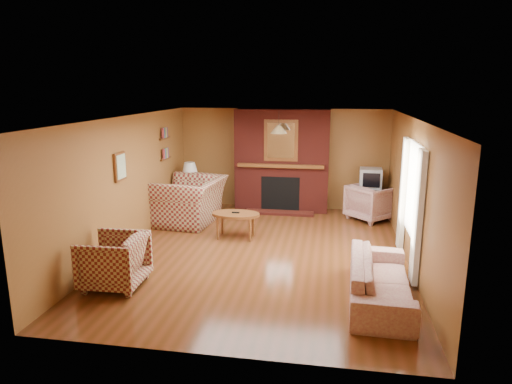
% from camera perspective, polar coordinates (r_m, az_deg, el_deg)
% --- Properties ---
extents(floor, '(6.50, 6.50, 0.00)m').
position_cam_1_polar(floor, '(8.25, 0.78, -7.60)').
color(floor, '#4F2A11').
rests_on(floor, ground).
extents(ceiling, '(6.50, 6.50, 0.00)m').
position_cam_1_polar(ceiling, '(7.74, 0.84, 9.27)').
color(ceiling, silver).
rests_on(ceiling, wall_back).
extents(wall_back, '(6.50, 0.00, 6.50)m').
position_cam_1_polar(wall_back, '(11.08, 3.40, 4.17)').
color(wall_back, brown).
rests_on(wall_back, floor).
extents(wall_front, '(6.50, 0.00, 6.50)m').
position_cam_1_polar(wall_front, '(4.85, -5.15, -7.71)').
color(wall_front, brown).
rests_on(wall_front, floor).
extents(wall_left, '(0.00, 6.50, 6.50)m').
position_cam_1_polar(wall_left, '(8.64, -15.80, 1.14)').
color(wall_left, brown).
rests_on(wall_left, floor).
extents(wall_right, '(0.00, 6.50, 6.50)m').
position_cam_1_polar(wall_right, '(7.93, 18.96, -0.13)').
color(wall_right, brown).
rests_on(wall_right, floor).
extents(fireplace, '(2.20, 0.82, 2.40)m').
position_cam_1_polar(fireplace, '(10.82, 3.24, 3.86)').
color(fireplace, '#571913').
rests_on(fireplace, floor).
extents(window_right, '(0.10, 1.85, 2.00)m').
position_cam_1_polar(window_right, '(7.75, 18.80, -0.98)').
color(window_right, beige).
rests_on(window_right, wall_right).
extents(bookshelf, '(0.09, 0.55, 0.71)m').
position_cam_1_polar(bookshelf, '(10.27, -11.17, 5.86)').
color(bookshelf, brown).
rests_on(bookshelf, wall_left).
extents(botanical_print, '(0.05, 0.40, 0.50)m').
position_cam_1_polar(botanical_print, '(8.30, -16.62, 3.07)').
color(botanical_print, brown).
rests_on(botanical_print, wall_left).
extents(pendant_light, '(0.36, 0.36, 0.48)m').
position_cam_1_polar(pendant_light, '(10.04, 2.86, 7.85)').
color(pendant_light, black).
rests_on(pendant_light, ceiling).
extents(plaid_loveseat, '(1.45, 1.62, 0.98)m').
position_cam_1_polar(plaid_loveseat, '(10.02, -8.29, -1.07)').
color(plaid_loveseat, maroon).
rests_on(plaid_loveseat, floor).
extents(plaid_armchair, '(0.90, 0.87, 0.79)m').
position_cam_1_polar(plaid_armchair, '(7.12, -17.35, -8.24)').
color(plaid_armchair, maroon).
rests_on(plaid_armchair, floor).
extents(floral_sofa, '(0.89, 2.10, 0.60)m').
position_cam_1_polar(floral_sofa, '(6.66, 15.28, -10.50)').
color(floral_sofa, '#BFB594').
rests_on(floral_sofa, floor).
extents(floral_armchair, '(1.21, 1.21, 0.79)m').
position_cam_1_polar(floral_armchair, '(10.45, 14.15, -1.26)').
color(floral_armchair, '#BFB594').
rests_on(floral_armchair, floor).
extents(coffee_table, '(0.95, 0.59, 0.52)m').
position_cam_1_polar(coffee_table, '(8.93, -2.56, -3.00)').
color(coffee_table, brown).
rests_on(coffee_table, floor).
extents(side_table, '(0.47, 0.47, 0.57)m').
position_cam_1_polar(side_table, '(10.92, -8.16, -0.96)').
color(side_table, brown).
rests_on(side_table, floor).
extents(table_lamp, '(0.37, 0.37, 0.61)m').
position_cam_1_polar(table_lamp, '(10.79, -8.26, 2.27)').
color(table_lamp, white).
rests_on(table_lamp, side_table).
extents(tv_stand, '(0.61, 0.55, 0.66)m').
position_cam_1_polar(tv_stand, '(10.78, 13.96, -1.18)').
color(tv_stand, black).
rests_on(tv_stand, floor).
extents(crt_tv, '(0.50, 0.50, 0.45)m').
position_cam_1_polar(crt_tv, '(10.66, 14.13, 1.68)').
color(crt_tv, '#ABAEB3').
rests_on(crt_tv, tv_stand).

